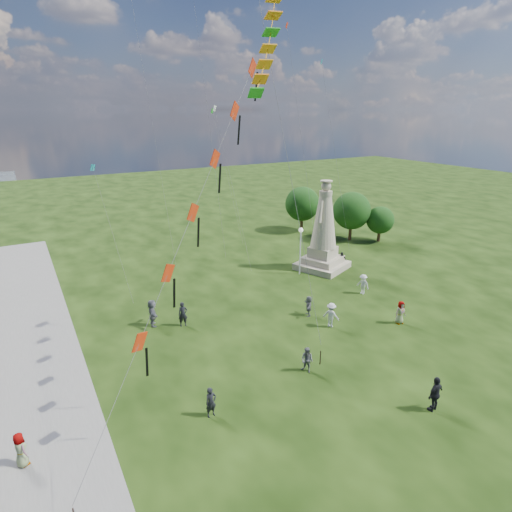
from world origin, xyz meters
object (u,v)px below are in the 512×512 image
person_5 (152,313)px  person_8 (363,284)px  person_3 (435,394)px  person_1 (307,360)px  person_2 (331,315)px  person_10 (21,452)px  person_0 (211,402)px  statue (324,236)px  person_6 (183,314)px  person_9 (341,260)px  person_4 (400,312)px  person_11 (309,306)px  lamppost (301,241)px

person_5 → person_8: 16.69m
person_3 → person_1: bearing=-66.4°
person_2 → person_10: person_2 is taller
person_1 → person_5: (-6.01, 9.75, 0.20)m
person_2 → person_0: bearing=80.9°
statue → person_2: statue is taller
person_3 → person_10: bearing=-26.5°
statue → person_5: (-17.18, -3.27, -2.16)m
person_3 → person_8: bearing=-126.7°
person_6 → person_8: person_6 is taller
person_2 → person_9: bearing=-74.4°
person_0 → person_6: size_ratio=0.90×
person_4 → person_11: person_4 is taller
person_0 → person_11: 12.35m
person_1 → statue: bearing=115.8°
person_6 → person_8: bearing=4.2°
person_1 → person_0: bearing=-106.8°
person_9 → statue: bearing=-149.6°
person_4 → person_9: person_4 is taller
statue → person_2: 11.71m
person_2 → person_6: person_2 is taller
statue → lamppost: (-2.72, -0.19, 0.02)m
person_0 → lamppost: bearing=37.0°
person_0 → person_5: bearing=83.0°
person_5 → person_9: size_ratio=1.26×
person_3 → person_0: bearing=-35.1°
person_2 → person_9: person_2 is taller
person_0 → person_1: (6.25, 0.74, -0.02)m
lamppost → person_11: bearing=-120.5°
person_3 → person_10: 18.91m
person_6 → person_11: (8.47, -2.96, -0.12)m
person_1 → person_6: (-4.20, 8.68, 0.11)m
person_3 → person_10: person_3 is taller
person_8 → person_10: bearing=-89.1°
person_2 → person_4: 4.93m
person_1 → person_5: size_ratio=0.79×
statue → person_3: 20.41m
lamppost → person_8: 6.82m
person_1 → person_3: size_ratio=0.81×
lamppost → person_8: bearing=-72.3°
statue → person_11: (-6.90, -7.30, -2.37)m
lamppost → person_0: (-14.71, -13.56, -2.36)m
person_1 → person_11: size_ratio=1.01×
person_8 → person_10: size_ratio=1.06×
person_8 → person_1: bearing=-70.9°
person_2 → person_6: (-8.80, 5.09, -0.00)m
person_6 → person_10: (-10.18, -8.43, -0.10)m
person_2 → person_8: person_2 is taller
person_0 → person_8: 18.25m
person_4 → person_5: bearing=157.8°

